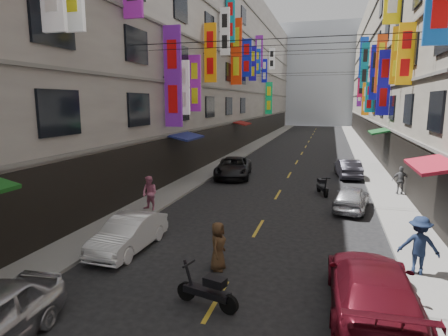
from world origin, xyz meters
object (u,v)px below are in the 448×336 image
Objects in this scene: scooter_crossing at (208,291)px; car_right_mid at (352,198)px; car_right_far at (348,168)px; pedestrian_lfar at (150,193)px; pedestrian_rnear at (419,245)px; pedestrian_rfar at (401,180)px; scooter_far_right at (322,187)px; car_left_far at (233,167)px; car_right_near at (372,289)px; pedestrian_crossing at (218,246)px; car_left_mid at (129,233)px.

scooter_crossing is 10.98m from car_right_mid.
pedestrian_lfar is (-9.40, -11.35, 0.29)m from car_right_far.
pedestrian_rnear reaches higher than pedestrian_rfar.
scooter_far_right is at bearing 9.21° from pedestrian_rfar.
car_right_far is at bearing -124.22° from scooter_far_right.
car_left_far is at bearing 26.52° from scooter_crossing.
car_right_near is at bearing -73.08° from car_left_far.
pedestrian_lfar reaches higher than pedestrian_crossing.
scooter_crossing is at bearing -34.86° from car_left_mid.
scooter_crossing is at bearing -168.55° from pedestrian_crossing.
car_right_far reaches higher than car_left_mid.
pedestrian_rfar is at bearing -89.56° from pedestrian_rnear.
car_right_near is 3.07× the size of pedestrian_lfar.
scooter_crossing is at bearing 37.93° from pedestrian_rnear.
scooter_crossing is 13.29m from scooter_far_right.
scooter_crossing is 16.86m from car_left_far.
scooter_far_right is at bearing 3.34° from scooter_crossing.
car_right_far is 14.74m from pedestrian_lfar.
car_right_mid reaches higher than scooter_far_right.
car_right_mid is 2.31× the size of pedestrian_rfar.
pedestrian_lfar is at bearing 27.67° from pedestrian_rfar.
scooter_crossing is 4.80m from car_left_mid.
scooter_crossing is 0.45× the size of car_right_far.
car_left_far is at bearing -47.48° from scooter_far_right.
pedestrian_lfar is 1.06× the size of pedestrian_crossing.
car_right_far is 2.22× the size of pedestrian_rnear.
pedestrian_crossing is at bearing -9.51° from car_left_mid.
car_right_near is 13.40m from pedestrian_rfar.
pedestrian_crossing is at bearing 17.99° from pedestrian_rnear.
pedestrian_rfar is at bearing 111.64° from car_right_far.
pedestrian_rnear is at bearing 82.32° from pedestrian_rfar.
car_left_mid is at bearing 39.78° from scooter_far_right.
car_right_near is at bearing -65.75° from scooter_crossing.
car_right_near reaches higher than car_left_mid.
scooter_far_right is 1.07× the size of pedestrian_lfar.
car_right_far is at bearing -62.45° from pedestrian_rfar.
pedestrian_lfar reaches higher than pedestrian_rfar.
pedestrian_rnear is at bearing 112.35° from car_right_mid.
pedestrian_rnear is at bearing -4.79° from pedestrian_lfar.
car_right_near is (7.87, -2.13, 0.12)m from car_left_mid.
scooter_far_right is 0.44× the size of car_right_far.
car_right_far is (8.00, 15.74, 0.04)m from car_left_mid.
pedestrian_crossing is at bearing 56.91° from scooter_far_right.
car_left_far reaches higher than scooter_crossing.
car_left_mid is at bearing -99.97° from car_left_far.
pedestrian_rnear reaches higher than car_right_near.
car_left_far is 3.05× the size of pedestrian_lfar.
car_right_near is 1.38× the size of car_right_mid.
car_left_mid is at bearing 68.27° from scooter_crossing.
pedestrian_crossing is at bearing -30.78° from pedestrian_lfar.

